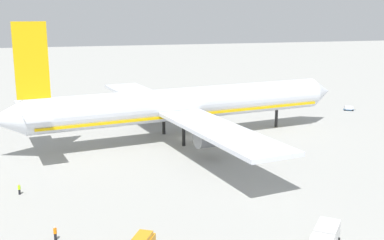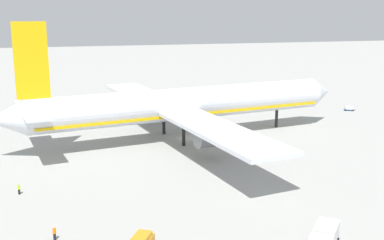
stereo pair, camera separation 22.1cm
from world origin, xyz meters
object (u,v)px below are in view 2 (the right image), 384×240
at_px(airliner, 182,105).
at_px(traffic_cone_2, 281,97).
at_px(service_truck_1, 324,238).
at_px(ground_worker_1, 54,233).
at_px(baggage_cart_2, 349,108).
at_px(ground_worker_5, 19,189).

relative_size(airliner, traffic_cone_2, 142.50).
height_order(airliner, traffic_cone_2, airliner).
distance_m(airliner, service_truck_1, 52.20).
relative_size(ground_worker_1, traffic_cone_2, 3.19).
bearing_deg(baggage_cart_2, traffic_cone_2, 109.25).
height_order(ground_worker_5, traffic_cone_2, ground_worker_5).
xyz_separation_m(airliner, traffic_cone_2, (43.95, 39.55, -7.13)).
bearing_deg(traffic_cone_2, ground_worker_1, -131.57).
distance_m(baggage_cart_2, ground_worker_5, 92.88).
bearing_deg(airliner, service_truck_1, -87.45).
distance_m(service_truck_1, baggage_cart_2, 83.91).
xyz_separation_m(baggage_cart_2, traffic_cone_2, (-8.37, 23.99, -0.41)).
distance_m(service_truck_1, traffic_cone_2, 100.41).
xyz_separation_m(airliner, ground_worker_5, (-31.81, -23.79, -6.59)).
xyz_separation_m(ground_worker_5, traffic_cone_2, (75.76, 63.34, -0.54)).
bearing_deg(ground_worker_5, airliner, 36.79).
height_order(service_truck_1, traffic_cone_2, service_truck_1).
distance_m(airliner, ground_worker_5, 40.27).
bearing_deg(ground_worker_5, ground_worker_1, -73.71).
bearing_deg(traffic_cone_2, service_truck_1, -114.50).
xyz_separation_m(service_truck_1, ground_worker_5, (-34.12, 28.02, -0.71)).
relative_size(baggage_cart_2, traffic_cone_2, 5.78).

